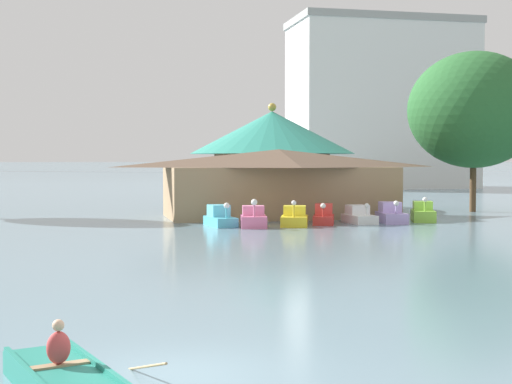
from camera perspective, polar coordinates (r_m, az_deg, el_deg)
name	(u,v)px	position (r m, az deg, el deg)	size (l,w,h in m)	color
ground_plane	(174,376)	(15.10, -6.23, -13.68)	(2000.00, 2000.00, 0.00)	slate
rowboat_with_rower	(63,380)	(14.30, -14.38, -13.62)	(3.72, 4.04, 1.36)	#237A6B
pedal_boat_cyan	(220,218)	(47.26, -2.74, -1.96)	(1.78, 3.14, 1.54)	#4CB7CC
pedal_boat_pink	(253,219)	(46.35, -0.20, -2.02)	(1.92, 2.55, 1.79)	pink
pedal_boat_yellow	(295,218)	(47.23, 2.93, -1.98)	(2.32, 2.88, 1.67)	yellow
pedal_boat_red	(324,216)	(48.98, 5.14, -1.82)	(2.17, 3.10, 1.41)	red
pedal_boat_white	(359,216)	(49.71, 7.79, -1.82)	(1.71, 2.80, 1.38)	white
pedal_boat_lavender	(391,214)	(50.53, 10.18, -1.69)	(1.88, 3.12, 1.52)	#B299D8
pedal_boat_lime	(423,213)	(51.95, 12.52, -1.58)	(2.28, 3.08, 1.70)	#8CCC3F
boathouse	(279,182)	(54.59, 1.73, 0.79)	(17.29, 8.70, 4.90)	#9E7F5B
green_roof_pavilion	(272,152)	(63.63, 1.22, 3.08)	(13.92, 13.92, 8.91)	brown
shoreline_tree_right	(474,110)	(62.50, 16.15, 5.98)	(10.43, 10.43, 12.71)	brown
background_building_block	(381,104)	(110.94, 9.47, 6.57)	(26.00, 12.72, 24.18)	silver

